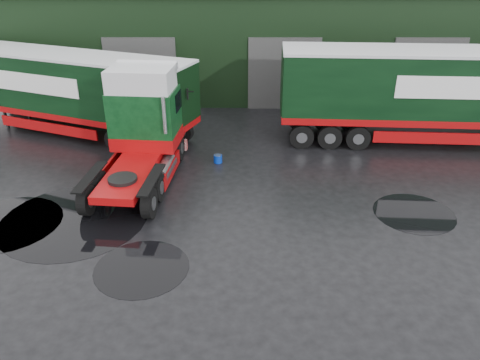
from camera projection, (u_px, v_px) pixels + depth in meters
name	position (u px, v px, depth m)	size (l,w,h in m)	color
ground	(253.00, 250.00, 14.75)	(100.00, 100.00, 0.00)	black
warehouse	(277.00, 34.00, 31.08)	(32.40, 12.40, 6.30)	black
hero_tractor	(133.00, 133.00, 17.78)	(2.95, 6.95, 4.32)	#0B3415
trailer_left	(71.00, 94.00, 22.74)	(2.65, 12.95, 4.02)	silver
lorry_right	(421.00, 97.00, 21.72)	(2.91, 16.84, 4.43)	silver
wash_bucket	(218.00, 159.00, 20.47)	(0.37, 0.37, 0.34)	#072AA1
tree_back_b	(364.00, 5.00, 39.68)	(4.40, 4.40, 7.50)	black
puddle_0	(142.00, 268.00, 13.93)	(2.84, 2.84, 0.01)	black
puddle_1	(414.00, 213.00, 16.73)	(2.87, 2.87, 0.01)	black
puddle_2	(74.00, 219.00, 16.35)	(5.10, 5.10, 0.01)	black
puddle_4	(7.00, 223.00, 16.12)	(3.74, 3.74, 0.01)	black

